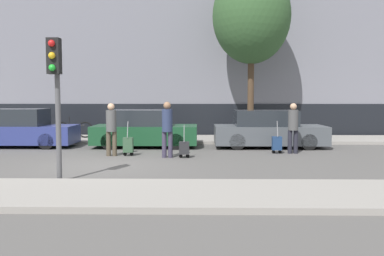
{
  "coord_description": "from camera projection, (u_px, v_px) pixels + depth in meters",
  "views": [
    {
      "loc": [
        2.74,
        -12.0,
        1.98
      ],
      "look_at": [
        2.5,
        1.8,
        0.95
      ],
      "focal_mm": 40.0,
      "sensor_mm": 36.0,
      "label": 1
    }
  ],
  "objects": [
    {
      "name": "ground_plane",
      "position": [
        103.0,
        166.0,
        12.16
      ],
      "size": [
        80.0,
        80.0,
        0.0
      ],
      "primitive_type": "plane",
      "color": "#565451"
    },
    {
      "name": "sidewalk_near",
      "position": [
        61.0,
        194.0,
        8.42
      ],
      "size": [
        28.0,
        2.5,
        0.12
      ],
      "color": "gray",
      "rests_on": "ground_plane"
    },
    {
      "name": "sidewalk_far",
      "position": [
        138.0,
        139.0,
        19.14
      ],
      "size": [
        28.0,
        3.0,
        0.12
      ],
      "color": "gray",
      "rests_on": "ground_plane"
    },
    {
      "name": "building_facade",
      "position": [
        148.0,
        38.0,
        22.58
      ],
      "size": [
        28.0,
        3.3,
        10.08
      ],
      "color": "slate",
      "rests_on": "ground_plane"
    },
    {
      "name": "parked_car_0",
      "position": [
        17.0,
        129.0,
        16.68
      ],
      "size": [
        4.41,
        1.72,
        1.49
      ],
      "color": "navy",
      "rests_on": "ground_plane"
    },
    {
      "name": "parked_car_1",
      "position": [
        144.0,
        130.0,
        16.65
      ],
      "size": [
        4.02,
        1.84,
        1.45
      ],
      "color": "#194728",
      "rests_on": "ground_plane"
    },
    {
      "name": "parked_car_2",
      "position": [
        268.0,
        130.0,
        16.54
      ],
      "size": [
        4.24,
        1.9,
        1.44
      ],
      "color": "#4C5156",
      "rests_on": "ground_plane"
    },
    {
      "name": "pedestrian_left",
      "position": [
        111.0,
        126.0,
        14.12
      ],
      "size": [
        0.35,
        0.34,
        1.75
      ],
      "rotation": [
        0.0,
        0.0,
        3.19
      ],
      "color": "#4C4233",
      "rests_on": "ground_plane"
    },
    {
      "name": "trolley_left",
      "position": [
        128.0,
        145.0,
        14.18
      ],
      "size": [
        0.34,
        0.29,
        1.15
      ],
      "color": "#335138",
      "rests_on": "ground_plane"
    },
    {
      "name": "pedestrian_center",
      "position": [
        167.0,
        126.0,
        13.72
      ],
      "size": [
        0.35,
        0.34,
        1.8
      ],
      "rotation": [
        0.0,
        0.0,
        3.03
      ],
      "color": "#383347",
      "rests_on": "ground_plane"
    },
    {
      "name": "trolley_center",
      "position": [
        184.0,
        148.0,
        13.7
      ],
      "size": [
        0.34,
        0.29,
        1.06
      ],
      "color": "#262628",
      "rests_on": "ground_plane"
    },
    {
      "name": "pedestrian_right",
      "position": [
        293.0,
        125.0,
        14.71
      ],
      "size": [
        0.35,
        0.34,
        1.74
      ],
      "rotation": [
        0.0,
        0.0,
        0.01
      ],
      "color": "#23232D",
      "rests_on": "ground_plane"
    },
    {
      "name": "trolley_right",
      "position": [
        277.0,
        143.0,
        14.76
      ],
      "size": [
        0.34,
        0.29,
        1.13
      ],
      "color": "navy",
      "rests_on": "ground_plane"
    },
    {
      "name": "traffic_light",
      "position": [
        56.0,
        80.0,
        9.64
      ],
      "size": [
        0.28,
        0.47,
        3.27
      ],
      "color": "#515154",
      "rests_on": "ground_plane"
    },
    {
      "name": "parked_bicycle",
      "position": [
        73.0,
        129.0,
        19.14
      ],
      "size": [
        1.77,
        0.06,
        0.96
      ],
      "color": "black",
      "rests_on": "sidewalk_far"
    },
    {
      "name": "bare_tree_near_crossing",
      "position": [
        251.0,
        16.0,
        18.78
      ],
      "size": [
        3.43,
        3.43,
        7.48
      ],
      "color": "#4C3826",
      "rests_on": "sidewalk_far"
    }
  ]
}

